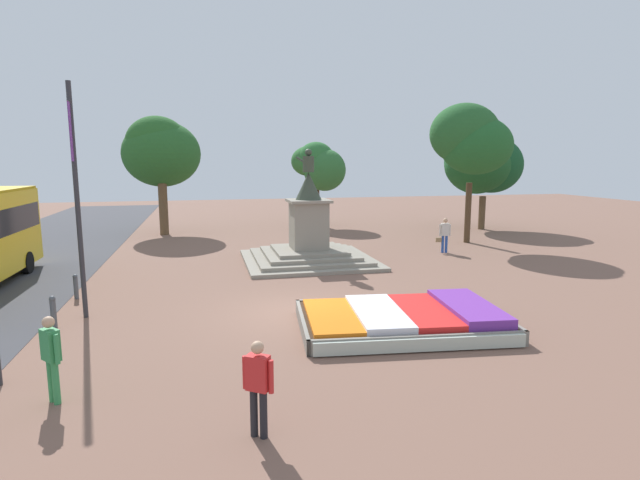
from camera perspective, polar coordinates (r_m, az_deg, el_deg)
ground_plane at (r=15.37m, az=-2.62°, el=-8.28°), size 90.65×90.65×0.00m
flower_planter at (r=14.10m, az=9.76°, el=-8.91°), size 5.90×4.20×0.64m
statue_monument at (r=22.68m, az=-1.30°, el=-0.11°), size 5.80×5.80×5.09m
banner_pole at (r=15.80m, az=-26.06°, el=4.63°), size 0.17×0.73×6.76m
pedestrian_with_handbag at (r=25.66m, az=14.04°, el=0.75°), size 0.72×0.32×1.74m
pedestrian_near_planter at (r=10.90m, az=-28.38°, el=-11.32°), size 0.41×0.46×1.71m
pedestrian_crossing_plaza at (r=8.61m, az=-7.09°, el=-15.83°), size 0.49×0.40×1.68m
kerb_bollard_mid_b at (r=15.68m, az=-28.19°, el=-7.18°), size 0.17×0.17×0.92m
kerb_bollard_north at (r=18.60m, az=-26.13°, el=-4.73°), size 0.16×0.16×0.84m
park_tree_far_left at (r=35.28m, az=17.98°, el=8.25°), size 5.35×4.84×6.57m
park_tree_behind_statue at (r=35.03m, az=-0.18°, el=8.48°), size 3.66×3.55×5.85m
park_tree_far_right at (r=33.09m, az=-17.79°, el=9.66°), size 4.80×4.89×7.29m
park_tree_street_side at (r=28.30m, az=16.85°, el=10.86°), size 4.42×3.66×7.59m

